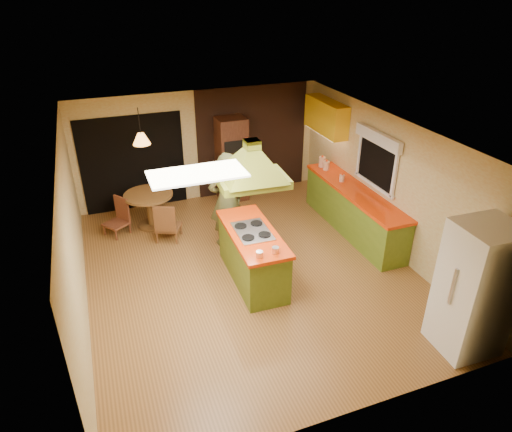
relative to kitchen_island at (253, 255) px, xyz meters
name	(u,v)px	position (x,y,z in m)	size (l,w,h in m)	color
ground	(249,270)	(0.03, 0.25, -0.47)	(6.50, 6.50, 0.00)	#966331
room_walls	(249,207)	(0.03, 0.25, 0.78)	(5.50, 6.50, 6.50)	beige
ceiling_plane	(248,135)	(0.03, 0.25, 2.03)	(6.50, 6.50, 0.00)	silver
brick_panel	(252,140)	(1.28, 3.48, 0.78)	(2.64, 0.03, 2.50)	#381E14
nook_opening	(133,163)	(-1.47, 3.48, 0.58)	(2.20, 0.03, 2.10)	black
right_counter	(353,210)	(2.48, 0.85, -0.01)	(0.62, 3.05, 0.92)	olive
upper_cabinets	(326,117)	(2.60, 2.45, 1.48)	(0.34, 1.40, 0.70)	yellow
window_right	(378,150)	(2.72, 0.65, 1.30)	(0.12, 1.35, 1.06)	black
fluor_panel	(197,174)	(-1.07, -0.95, 2.01)	(1.20, 0.60, 0.03)	white
kitchen_island	(253,255)	(0.00, 0.00, 0.00)	(0.79, 1.88, 0.95)	#596E1B
range_hood	(252,156)	(0.00, 0.00, 1.78)	(1.12, 0.84, 0.80)	olive
man	(226,200)	(-0.05, 1.28, 0.46)	(0.68, 0.45, 1.87)	#4F512B
refrigerator	(475,289)	(2.23, -2.55, 0.49)	(0.79, 0.75, 1.93)	white
wall_oven	(232,159)	(0.67, 3.19, 0.49)	(0.65, 0.61, 1.92)	#4E2819
dining_table	(149,204)	(-1.34, 2.48, 0.05)	(0.99, 0.99, 0.74)	brown
chair_left	(115,217)	(-2.04, 2.38, -0.09)	(0.42, 0.42, 0.76)	brown
chair_near	(168,221)	(-1.09, 1.83, -0.06)	(0.45, 0.45, 0.81)	brown
pendant_lamp	(141,139)	(-1.34, 2.48, 1.43)	(0.34, 0.34, 0.22)	#FF9E3F
canister_large	(322,162)	(2.43, 2.17, 0.56)	(0.15, 0.15, 0.22)	#F7E2C7
canister_medium	(326,166)	(2.43, 1.98, 0.54)	(0.14, 0.14, 0.19)	#FEE9CC
canister_small	(342,178)	(2.43, 1.31, 0.52)	(0.11, 0.11, 0.14)	#F8E0C7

